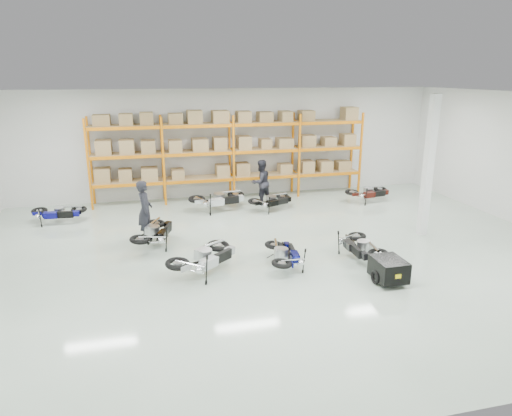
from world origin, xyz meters
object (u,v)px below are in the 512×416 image
object	(u,v)px
moto_silver_left	(205,253)
person_left	(145,210)
moto_back_c	(272,198)
person_back	(261,182)
moto_back_d	(369,190)
moto_touring_right	(360,242)
trailer	(389,269)
moto_black_far_left	(155,228)
moto_back_a	(57,209)
moto_blue_centre	(285,251)
moto_back_b	(219,196)

from	to	relation	value
moto_silver_left	person_left	size ratio (longest dim) A/B	0.98
moto_back_c	person_back	xyz separation A→B (m)	(-0.21, 0.92, 0.42)
moto_back_d	person_back	distance (m)	4.48
moto_touring_right	person_back	distance (m)	6.35
trailer	person_back	bearing A→B (deg)	99.75
moto_black_far_left	moto_back_a	bearing A→B (deg)	-23.23
moto_silver_left	trailer	distance (m)	4.70
moto_silver_left	moto_back_d	bearing A→B (deg)	-93.97
moto_silver_left	moto_touring_right	bearing A→B (deg)	-130.90
moto_back_a	moto_back_d	distance (m)	11.96
moto_black_far_left	trailer	size ratio (longest dim) A/B	1.18
person_back	moto_silver_left	bearing A→B (deg)	39.10
moto_back_d	trailer	bearing A→B (deg)	147.96
moto_touring_right	person_back	size ratio (longest dim) A/B	0.91
moto_touring_right	moto_back_c	bearing A→B (deg)	103.61
moto_back_a	moto_back_c	bearing A→B (deg)	-85.34
moto_back_d	person_left	world-z (taller)	person_left
moto_blue_centre	moto_back_c	distance (m)	5.45
moto_silver_left	moto_blue_centre	bearing A→B (deg)	-133.41
moto_black_far_left	person_left	xyz separation A→B (m)	(-0.27, 0.64, 0.41)
moto_silver_left	person_back	xyz separation A→B (m)	(3.06, 6.12, 0.33)
moto_black_far_left	moto_back_c	xyz separation A→B (m)	(4.48, 2.80, -0.06)
moto_blue_centre	trailer	distance (m)	2.73
trailer	moto_back_d	xyz separation A→B (m)	(3.07, 7.07, 0.14)
moto_silver_left	trailer	size ratio (longest dim) A/B	1.24
moto_touring_right	moto_back_d	distance (m)	6.28
moto_back_d	person_back	xyz separation A→B (m)	(-4.40, 0.72, 0.40)
moto_blue_centre	person_back	size ratio (longest dim) A/B	0.88
moto_touring_right	person_left	bearing A→B (deg)	153.63
moto_black_far_left	moto_back_c	size ratio (longest dim) A/B	1.12
moto_blue_centre	moto_back_d	bearing A→B (deg)	-126.76
moto_silver_left	trailer	bearing A→B (deg)	-150.79
moto_black_far_left	moto_back_a	distance (m)	4.48
person_left	moto_back_a	bearing A→B (deg)	52.08
moto_back_b	person_back	distance (m)	1.89
moto_back_b	person_left	bearing A→B (deg)	121.54
moto_blue_centre	moto_back_a	size ratio (longest dim) A/B	0.98
moto_silver_left	moto_back_d	world-z (taller)	moto_silver_left
moto_back_c	moto_black_far_left	bearing A→B (deg)	101.53
moto_touring_right	moto_black_far_left	bearing A→B (deg)	157.77
person_back	moto_back_b	bearing A→B (deg)	-8.80
moto_touring_right	person_back	bearing A→B (deg)	103.71
moto_blue_centre	moto_silver_left	size ratio (longest dim) A/B	0.85
moto_silver_left	moto_touring_right	xyz separation A→B (m)	(4.39, -0.08, -0.07)
moto_touring_right	person_left	xyz separation A→B (m)	(-5.87, 3.12, 0.45)
moto_back_b	moto_blue_centre	bearing A→B (deg)	177.00
moto_back_c	person_left	size ratio (longest dim) A/B	0.84
moto_blue_centre	moto_back_a	xyz separation A→B (m)	(-6.64, 5.58, 0.01)
moto_touring_right	moto_back_a	bearing A→B (deg)	149.74
moto_silver_left	trailer	xyz separation A→B (m)	(4.39, -1.68, -0.20)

